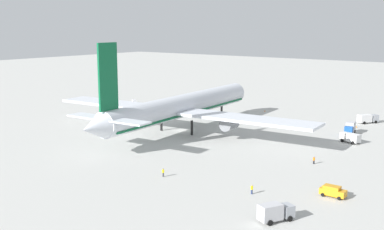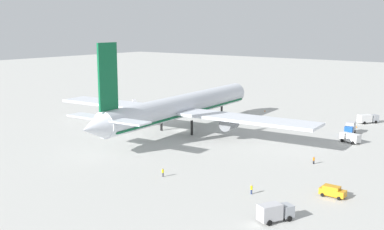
{
  "view_description": "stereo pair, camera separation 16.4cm",
  "coord_description": "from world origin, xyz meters",
  "views": [
    {
      "loc": [
        -104.86,
        -82.87,
        29.58
      ],
      "look_at": [
        3.46,
        -0.7,
        4.1
      ],
      "focal_mm": 44.78,
      "sensor_mm": 36.0,
      "label": 1
    },
    {
      "loc": [
        -104.76,
        -83.0,
        29.58
      ],
      "look_at": [
        3.46,
        -0.7,
        4.1
      ],
      "focal_mm": 44.78,
      "sensor_mm": 36.0,
      "label": 2
    }
  ],
  "objects": [
    {
      "name": "service_van",
      "position": [
        -26.31,
        -54.27,
        1.03
      ],
      "size": [
        2.08,
        4.46,
        1.97
      ],
      "color": "orange",
      "rests_on": "ground"
    },
    {
      "name": "baggage_cart_0",
      "position": [
        27.32,
        45.6,
        0.74
      ],
      "size": [
        2.58,
        2.88,
        1.35
      ],
      "color": "#26598C",
      "rests_on": "ground"
    },
    {
      "name": "airliner",
      "position": [
        -1.41,
        -0.0,
        7.02
      ],
      "size": [
        76.37,
        81.54,
        25.83
      ],
      "color": "silver",
      "rests_on": "ground"
    },
    {
      "name": "ground_worker_1",
      "position": [
        -9.09,
        -43.44,
        0.83
      ],
      "size": [
        0.52,
        0.52,
        1.63
      ],
      "color": "black",
      "rests_on": "ground"
    },
    {
      "name": "ground_plane",
      "position": [
        0.0,
        0.0,
        0.0
      ],
      "size": [
        600.0,
        600.0,
        0.0
      ],
      "primitive_type": "plane",
      "color": "#B2B2AD"
    },
    {
      "name": "ground_worker_2",
      "position": [
        -35.72,
        -23.23,
        0.88
      ],
      "size": [
        0.57,
        0.57,
        1.72
      ],
      "color": "#3F3F47",
      "rests_on": "ground"
    },
    {
      "name": "baggage_cart_2",
      "position": [
        31.36,
        32.09,
        0.77
      ],
      "size": [
        3.01,
        2.77,
        1.4
      ],
      "color": "gray",
      "rests_on": "ground"
    },
    {
      "name": "traffic_cone_2",
      "position": [
        42.96,
        22.25,
        0.28
      ],
      "size": [
        0.36,
        0.36,
        0.55
      ],
      "primitive_type": "cone",
      "color": "orange",
      "rests_on": "ground"
    },
    {
      "name": "traffic_cone_1",
      "position": [
        41.44,
        -3.83,
        0.28
      ],
      "size": [
        0.36,
        0.36,
        0.55
      ],
      "primitive_type": "cone",
      "color": "orange",
      "rests_on": "ground"
    },
    {
      "name": "ground_worker_0",
      "position": [
        -33.67,
        -42.25,
        0.87
      ],
      "size": [
        0.41,
        0.41,
        1.71
      ],
      "color": "navy",
      "rests_on": "ground"
    },
    {
      "name": "service_truck_0",
      "position": [
        -42.1,
        -51.21,
        1.55
      ],
      "size": [
        6.03,
        4.45,
        2.88
      ],
      "color": "#999EA5",
      "rests_on": "ground"
    },
    {
      "name": "service_truck_4",
      "position": [
        42.51,
        -38.79,
        1.52
      ],
      "size": [
        6.7,
        5.39,
        2.72
      ],
      "color": "#999EA5",
      "rests_on": "ground"
    },
    {
      "name": "traffic_cone_0",
      "position": [
        34.1,
        -38.27,
        0.28
      ],
      "size": [
        0.36,
        0.36,
        0.55
      ],
      "primitive_type": "cone",
      "color": "orange",
      "rests_on": "ground"
    },
    {
      "name": "service_truck_3",
      "position": [
        14.51,
        -43.23,
        1.4
      ],
      "size": [
        3.55,
        5.56,
        2.47
      ],
      "color": "white",
      "rests_on": "ground"
    },
    {
      "name": "service_truck_2",
      "position": [
        24.88,
        -39.5,
        1.69
      ],
      "size": [
        5.54,
        3.05,
        3.22
      ],
      "color": "#194CA5",
      "rests_on": "ground"
    }
  ]
}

